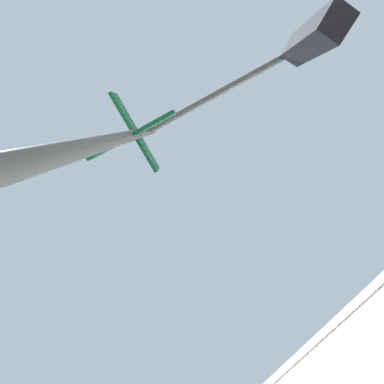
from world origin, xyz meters
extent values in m
cylinder|color=#474C47|center=(-7.13, -7.34, 2.54)|extent=(0.12, 0.12, 5.09)
cylinder|color=#474C47|center=(-6.22, -6.67, 4.69)|extent=(1.87, 1.42, 0.09)
cube|color=black|center=(-5.32, -6.00, 4.24)|extent=(0.28, 0.28, 0.80)
sphere|color=red|center=(-5.20, -5.91, 4.49)|extent=(0.18, 0.18, 0.18)
sphere|color=orange|center=(-5.20, -5.91, 4.24)|extent=(0.18, 0.18, 0.18)
sphere|color=green|center=(-5.20, -5.91, 3.99)|extent=(0.18, 0.18, 0.18)
cube|color=#0F5128|center=(-7.13, -7.34, 3.85)|extent=(0.91, 0.69, 0.20)
cube|color=#0F5128|center=(-7.13, -7.34, 4.07)|extent=(0.63, 0.83, 0.20)
camera|label=1|loc=(-6.68, -6.81, 1.63)|focal=18.12mm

